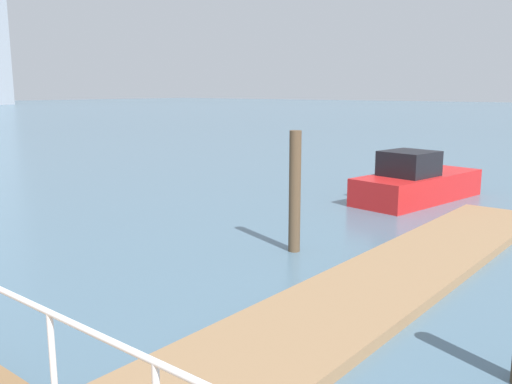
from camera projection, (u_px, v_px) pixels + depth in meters
name	position (u px, v px, depth m)	size (l,w,h in m)	color
floating_dock	(394.00, 277.00, 9.94)	(13.70, 2.00, 0.18)	#93704C
dock_piling_2	(295.00, 192.00, 11.59)	(0.25, 0.25, 2.60)	brown
moored_boat_0	(416.00, 183.00, 17.09)	(5.01, 2.48, 1.59)	red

